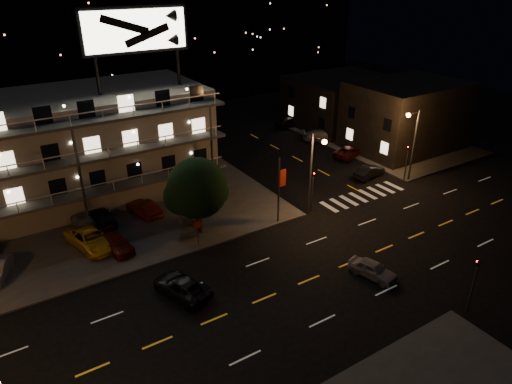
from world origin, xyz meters
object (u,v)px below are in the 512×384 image
lot_car_2 (91,239)px  road_car_east (373,269)px  lot_car_7 (83,220)px  tree (197,190)px  side_car_0 (369,172)px  road_car_west (182,286)px  lot_car_4 (187,222)px

lot_car_2 → road_car_east: size_ratio=1.42×
lot_car_7 → road_car_east: (16.75, -19.20, -0.17)m
tree → road_car_east: tree is taller
lot_car_2 → side_car_0: 30.12m
road_car_west → tree: bearing=-142.2°
lot_car_7 → side_car_0: 30.37m
tree → lot_car_7: bearing=142.6°
side_car_0 → road_car_east: side_car_0 is taller
tree → lot_car_2: 9.64m
lot_car_4 → lot_car_7: lot_car_7 is taller
tree → road_car_east: size_ratio=1.83×
road_car_east → road_car_west: road_car_west is taller
lot_car_4 → road_car_east: (8.93, -13.84, -0.15)m
tree → lot_car_2: size_ratio=1.29×
side_car_0 → tree: bearing=82.7°
road_car_west → road_car_east: bearing=138.2°
lot_car_4 → side_car_0: bearing=16.6°
lot_car_2 → tree: bearing=-31.5°
tree → road_car_east: (8.33, -12.76, -3.60)m
tree → side_car_0: bearing=2.0°
road_car_west → lot_car_4: bearing=-135.2°
lot_car_2 → lot_car_7: lot_car_2 is taller
side_car_0 → road_car_west: side_car_0 is taller
lot_car_7 → side_car_0: bearing=170.4°
side_car_0 → lot_car_7: bearing=69.9°
tree → road_car_west: (-4.75, -6.98, -3.58)m
lot_car_4 → road_car_west: size_ratio=0.79×
tree → road_car_east: 15.66m
lot_car_2 → road_car_west: size_ratio=1.11×
lot_car_2 → lot_car_4: 8.20m
road_car_east → side_car_0: bearing=30.2°
tree → road_car_west: tree is taller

